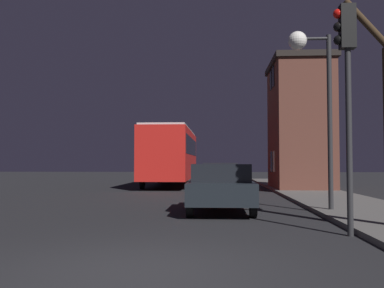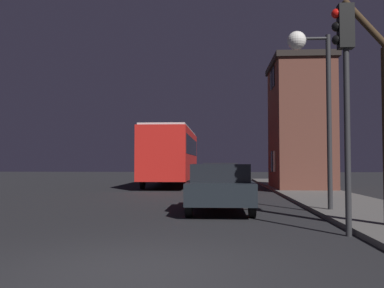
# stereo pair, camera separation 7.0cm
# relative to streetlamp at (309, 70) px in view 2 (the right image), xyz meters

# --- Properties ---
(ground_plane) EXTENTS (120.00, 120.00, 0.00)m
(ground_plane) POSITION_rel_streetlamp_xyz_m (-3.78, -6.73, -4.15)
(ground_plane) COLOR black
(brick_building) EXTENTS (3.09, 4.99, 6.79)m
(brick_building) POSITION_rel_streetlamp_xyz_m (1.72, 10.67, -0.61)
(brick_building) COLOR brown
(brick_building) RESTS_ON sidewalk
(streetlamp) EXTENTS (1.24, 0.55, 5.18)m
(streetlamp) POSITION_rel_streetlamp_xyz_m (0.00, 0.00, 0.00)
(streetlamp) COLOR #28282B
(streetlamp) RESTS_ON sidewalk
(traffic_light) EXTENTS (0.43, 0.24, 4.66)m
(traffic_light) POSITION_rel_streetlamp_xyz_m (-0.09, -3.80, -0.82)
(traffic_light) COLOR #28282B
(traffic_light) RESTS_ON ground
(bus) EXTENTS (2.62, 10.74, 3.51)m
(bus) POSITION_rel_streetlamp_xyz_m (-5.60, 14.27, -2.05)
(bus) COLOR red
(bus) RESTS_ON ground
(car_near_lane) EXTENTS (1.86, 4.06, 1.41)m
(car_near_lane) POSITION_rel_streetlamp_xyz_m (-2.59, 0.21, -3.40)
(car_near_lane) COLOR black
(car_near_lane) RESTS_ON ground
(car_mid_lane) EXTENTS (1.71, 3.85, 1.45)m
(car_mid_lane) POSITION_rel_streetlamp_xyz_m (-2.57, 7.33, -3.40)
(car_mid_lane) COLOR #B21E19
(car_mid_lane) RESTS_ON ground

